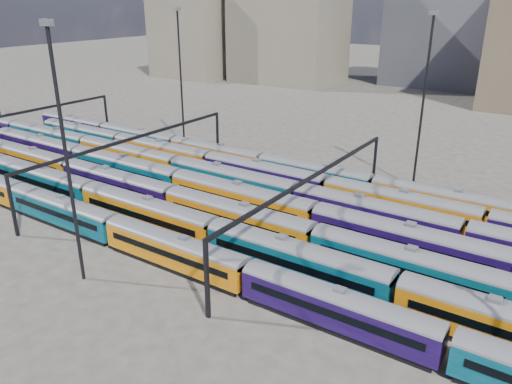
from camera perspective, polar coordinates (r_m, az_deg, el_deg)
The scene contains 14 objects.
ground at distance 66.42m, azimuth -1.33°, elevation -2.89°, with size 500.00×500.00×0.00m, color #433E39.
rake_0 at distance 54.11m, azimuth -9.29°, elevation -6.31°, with size 94.03×2.76×4.63m.
rake_1 at distance 56.48m, azimuth -4.82°, elevation -4.51°, with size 125.96×3.07×5.17m.
rake_2 at distance 66.57m, azimuth -9.55°, elevation -0.61°, with size 125.47×3.06×5.15m.
rake_3 at distance 60.37m, azimuth 6.78°, elevation -2.70°, with size 131.07×3.19×5.39m.
rake_4 at distance 72.24m, azimuth -2.78°, elevation 1.51°, with size 149.62×3.12×5.27m.
rake_5 at distance 70.16m, azimuth 8.02°, elevation 0.63°, with size 124.36×3.03×5.11m.
rake_6 at distance 80.86m, azimuth 0.64°, elevation 3.48°, with size 112.75×2.75×4.62m.
gantry_0 at distance 100.40m, azimuth -25.64°, elevation 7.53°, with size 0.35×40.35×8.03m.
gantry_1 at distance 76.71m, azimuth -13.75°, elevation 5.27°, with size 0.35×40.35×8.03m.
gantry_2 at distance 59.05m, azimuth 6.58°, elevation 0.90°, with size 0.35×40.35×8.03m.
mast_1 at distance 97.45m, azimuth -8.62°, elevation 13.32°, with size 1.40×0.50×25.60m.
mast_2 at distance 50.27m, azimuth -20.98°, elevation 4.54°, with size 1.40×0.50×25.60m.
mast_3 at distance 77.23m, azimuth 18.64°, elevation 10.36°, with size 1.40×0.50×25.60m.
Camera 1 is at (34.95, -49.39, 27.38)m, focal length 35.00 mm.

